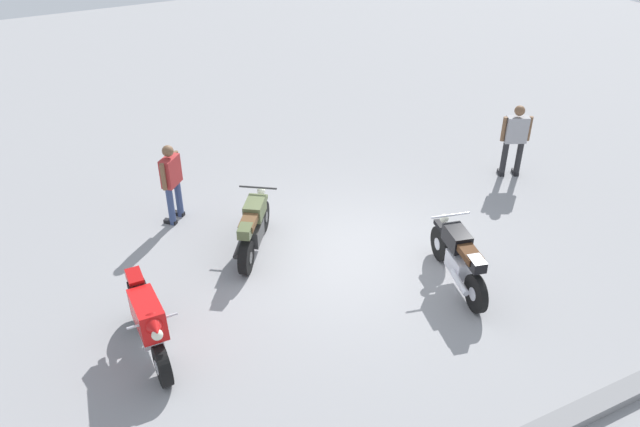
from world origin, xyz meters
name	(u,v)px	position (x,y,z in m)	size (l,w,h in m)	color
ground_plane	(352,256)	(0.00, 0.00, 0.00)	(40.00, 40.00, 0.00)	gray
motorcycle_red_sportbike	(148,321)	(3.85, 0.82, 0.59)	(0.70, 1.95, 1.14)	black
motorcycle_black_cruiser	(459,258)	(-1.21, 1.49, 0.52)	(0.83, 2.06, 1.09)	black
motorcycle_olive_vintage	(254,228)	(1.51, -0.96, 0.49)	(1.23, 1.70, 1.07)	black
person_in_red_shirt	(172,179)	(2.51, -2.63, 0.92)	(0.54, 0.54, 1.63)	#384772
person_in_gray_shirt	(515,137)	(-4.63, -1.12, 0.94)	(0.62, 0.46, 1.66)	#262628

